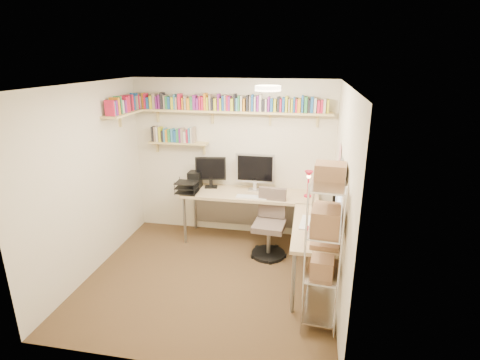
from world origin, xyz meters
TOP-DOWN VIEW (x-y plane):
  - ground at (0.00, 0.00)m, footprint 3.20×3.20m
  - room_shell at (0.00, 0.00)m, footprint 3.24×3.04m
  - wall_shelves at (-0.44, 1.30)m, footprint 3.12×1.09m
  - corner_desk at (0.50, 0.92)m, footprint 2.48×2.05m
  - office_chair at (0.70, 0.80)m, footprint 0.52×0.53m
  - wire_rack at (1.42, -0.49)m, footprint 0.42×0.76m

SIDE VIEW (x-z plane):
  - ground at x=0.00m, z-range 0.00..0.00m
  - office_chair at x=0.70m, z-range -0.08..0.92m
  - corner_desk at x=0.50m, z-range 0.10..1.50m
  - wire_rack at x=1.42m, z-range 0.17..1.94m
  - room_shell at x=0.00m, z-range 0.29..2.81m
  - wall_shelves at x=-0.44m, z-range 1.63..2.42m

